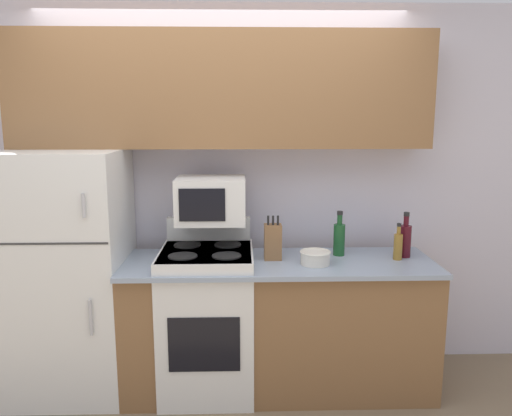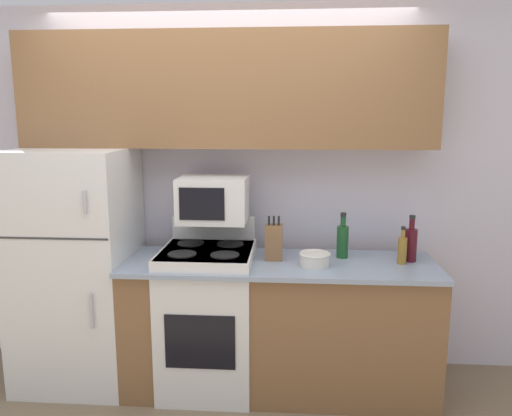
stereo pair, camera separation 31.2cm
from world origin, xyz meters
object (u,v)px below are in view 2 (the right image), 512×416
refrigerator (77,267)px  bottle_vinegar (402,249)px  bottle_wine_red (411,243)px  bottle_soy_sauce (412,246)px  microwave (213,199)px  knife_block (274,242)px  bowl (315,259)px  stove (208,317)px  bottle_wine_green (343,240)px

refrigerator → bottle_vinegar: refrigerator is taller
bottle_wine_red → bottle_vinegar: size_ratio=1.25×
refrigerator → bottle_wine_red: refrigerator is taller
bottle_soy_sauce → bottle_wine_red: bearing=-107.0°
microwave → knife_block: size_ratio=1.53×
bowl → bottle_wine_red: (0.62, 0.15, 0.07)m
bowl → bottle_wine_red: 0.64m
bowl → knife_block: bearing=154.9°
bottle_wine_red → knife_block: bearing=-178.2°
refrigerator → stove: size_ratio=1.43×
bowl → bottle_soy_sauce: bearing=21.7°
knife_block → bottle_soy_sauce: 0.92m
refrigerator → knife_block: (1.33, -0.02, 0.20)m
refrigerator → bottle_wine_red: 2.21m
knife_block → bottle_vinegar: bearing=-2.5°
stove → knife_block: (0.43, 0.04, 0.51)m
knife_block → bowl: (0.26, -0.12, -0.07)m
bowl → bottle_vinegar: 0.56m
knife_block → bowl: size_ratio=1.49×
microwave → bottle_wine_red: (1.28, -0.04, -0.26)m
refrigerator → bottle_vinegar: size_ratio=6.63×
bottle_wine_red → stove: bearing=-177.0°
bottle_wine_red → bottle_vinegar: bearing=-136.4°
refrigerator → bowl: 1.60m
knife_block → bottle_soy_sauce: bearing=8.6°
stove → knife_block: knife_block is taller
bottle_wine_red → bottle_wine_green: 0.43m
microwave → bottle_wine_green: bearing=0.8°
bowl → bottle_wine_green: bottle_wine_green is taller
bottle_wine_red → bottle_wine_green: bearing=173.0°
knife_block → bottle_wine_red: (0.88, 0.03, 0.00)m
bottle_wine_green → bowl: bearing=-133.0°
refrigerator → microwave: (0.93, 0.05, 0.47)m
stove → bottle_wine_red: bottle_wine_red is taller
bowl → microwave: bearing=163.9°
microwave → bottle_wine_green: size_ratio=1.48×
bottle_wine_red → bottle_vinegar: bottle_wine_red is taller
bottle_wine_red → bottle_wine_green: same height
bottle_wine_green → stove: bearing=-172.2°
bottle_wine_red → bottle_wine_green: (-0.43, 0.05, 0.00)m
bottle_soy_sauce → bottle_vinegar: 0.20m
bottle_wine_green → microwave: bearing=-179.2°
microwave → bottle_wine_red: microwave is taller
refrigerator → bottle_wine_red: bearing=0.3°
microwave → bottle_wine_red: 1.30m
microwave → bottle_wine_red: size_ratio=1.48×
refrigerator → bottle_wine_green: (1.78, 0.06, 0.20)m
knife_block → bowl: knife_block is taller
stove → bottle_wine_red: (1.31, 0.07, 0.51)m
bottle_soy_sauce → bottle_vinegar: bearing=-120.1°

